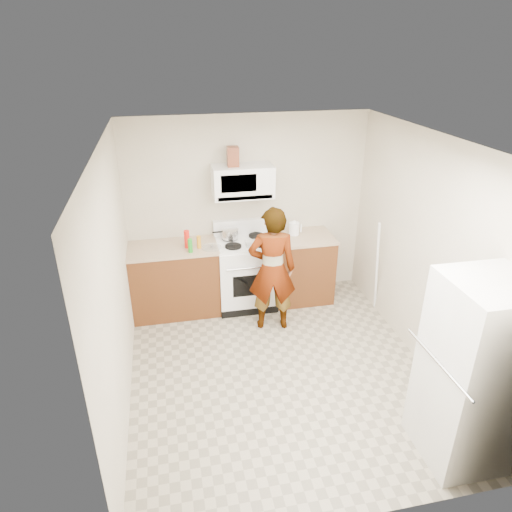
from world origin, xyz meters
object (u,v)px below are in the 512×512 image
object	(u,v)px
gas_range	(245,272)
fridge	(475,373)
kettle	(294,229)
microwave	(243,181)
person	(272,270)
saucepan	(230,234)

from	to	relation	value
gas_range	fridge	xyz separation A→B (m)	(1.38, -2.84, 0.36)
gas_range	kettle	world-z (taller)	gas_range
gas_range	microwave	size ratio (longest dim) A/B	1.49
kettle	person	bearing A→B (deg)	-103.64
gas_range	person	distance (m)	0.72
person	fridge	xyz separation A→B (m)	(1.17, -2.23, 0.05)
gas_range	fridge	world-z (taller)	fridge
microwave	kettle	distance (m)	0.97
gas_range	person	size ratio (longest dim) A/B	0.71
microwave	person	world-z (taller)	microwave
fridge	saucepan	bearing A→B (deg)	118.54
gas_range	saucepan	size ratio (longest dim) A/B	5.29
saucepan	microwave	bearing A→B (deg)	9.47
gas_range	saucepan	xyz separation A→B (m)	(-0.18, 0.10, 0.53)
fridge	kettle	bearing A→B (deg)	103.89
person	saucepan	world-z (taller)	person
kettle	fridge	bearing A→B (deg)	-56.27
microwave	gas_range	bearing A→B (deg)	-90.00
fridge	saucepan	xyz separation A→B (m)	(-1.57, 2.94, 0.16)
microwave	saucepan	xyz separation A→B (m)	(-0.18, -0.03, -0.69)
person	kettle	distance (m)	0.87
fridge	kettle	size ratio (longest dim) A/B	10.14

